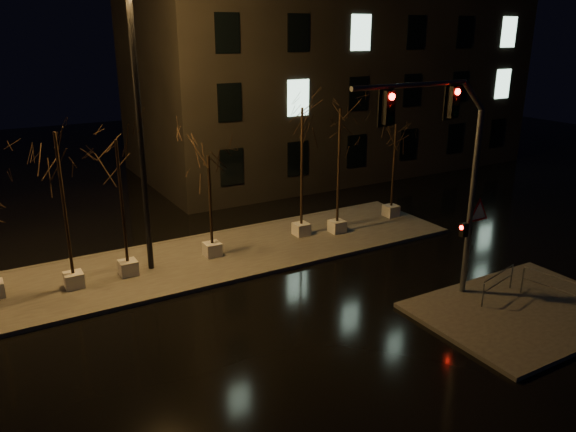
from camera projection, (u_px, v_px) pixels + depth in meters
ground at (277, 324)px, 18.00m from camera, size 90.00×90.00×0.00m
median at (205, 259)px, 22.90m from camera, size 22.00×5.00×0.15m
sidewalk_corner at (524, 311)px, 18.68m from camera, size 7.00×5.00×0.15m
building at (329, 53)px, 37.06m from camera, size 25.00×12.00×15.00m
tree_1 at (59, 169)px, 18.84m from camera, size 1.80×1.80×5.77m
tree_2 at (119, 171)px, 20.00m from camera, size 1.80×1.80×5.29m
tree_3 at (209, 179)px, 22.01m from camera, size 1.80×1.80×4.28m
tree_4 at (302, 137)px, 23.94m from camera, size 1.80×1.80×5.86m
tree_5 at (340, 137)px, 24.31m from camera, size 1.80×1.80×5.77m
tree_6 at (395, 145)px, 26.77m from camera, size 1.80×1.80×4.69m
traffic_signal_mast at (450, 161)px, 17.81m from camera, size 6.04×0.24×7.37m
streetlight_main at (138, 108)px, 19.87m from camera, size 2.68×0.66×10.70m
guard_rail_a at (498, 281)px, 19.28m from camera, size 2.07×0.55×0.92m
guard_rail_b at (552, 285)px, 18.85m from camera, size 0.43×2.09×1.01m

